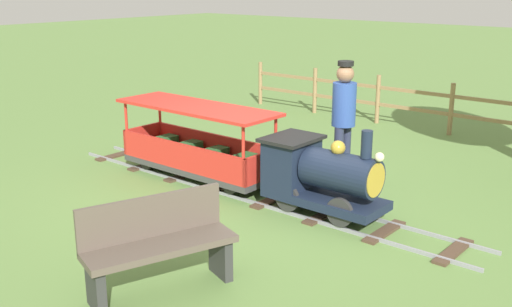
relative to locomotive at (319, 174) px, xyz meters
name	(u,v)px	position (x,y,z in m)	size (l,w,h in m)	color
ground_plane	(249,194)	(0.00, -1.03, -0.48)	(60.00, 60.00, 0.00)	#608442
track	(249,193)	(0.00, -1.04, -0.47)	(0.71, 6.05, 0.04)	gray
locomotive	(319,174)	(0.00, 0.00, 0.00)	(0.67, 1.45, 1.04)	#192338
passenger_car	(197,149)	(0.00, -1.94, -0.06)	(0.77, 2.35, 0.97)	#3F3F3F
conductor_person	(344,114)	(-1.03, -0.34, 0.47)	(0.30, 0.30, 1.62)	#282D47
park_bench	(158,245)	(2.34, -0.06, -0.07)	(1.36, 0.80, 0.82)	brown
fence_section	(413,102)	(-4.50, -1.04, 0.00)	(0.08, 7.13, 0.90)	#93754C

